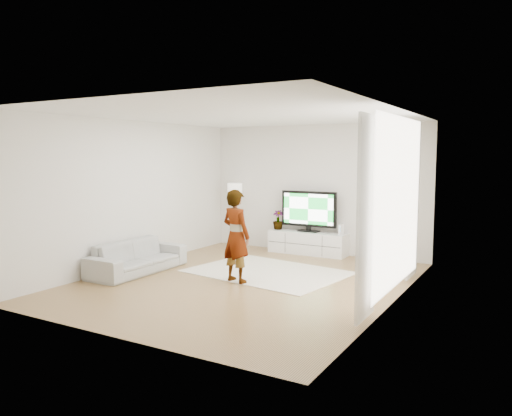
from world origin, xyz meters
The scene contains 17 objects.
floor centered at (0.00, 0.00, 0.00)m, with size 6.00×6.00×0.00m, color #AD874E.
ceiling centered at (0.00, 0.00, 2.80)m, with size 6.00×6.00×0.00m, color white.
wall_left centered at (-2.50, 0.00, 1.40)m, with size 0.02×6.00×2.80m, color silver.
wall_right centered at (2.50, 0.00, 1.40)m, with size 0.02×6.00×2.80m, color silver.
wall_back centered at (0.00, 3.00, 1.40)m, with size 5.00×0.02×2.80m, color silver.
wall_front centered at (0.00, -3.00, 1.40)m, with size 5.00×0.02×2.80m, color silver.
window centered at (2.48, 0.30, 1.45)m, with size 0.01×2.60×2.50m, color white.
curtain_near centered at (2.40, -1.00, 1.35)m, with size 0.04×0.70×2.60m, color white.
curtain_far centered at (2.40, 1.60, 1.35)m, with size 0.04×0.70×2.60m, color white.
media_console centered at (-0.07, 2.76, 0.24)m, with size 1.73×0.49×0.49m.
television centered at (-0.07, 2.79, 0.96)m, with size 1.27×0.25×0.88m.
game_console centered at (0.69, 2.76, 0.60)m, with size 0.07×0.17×0.22m.
potted_plant centered at (-0.80, 2.77, 0.70)m, with size 0.24×0.24×0.43m, color #3F7238.
rug centered at (0.00, 0.80, 0.01)m, with size 2.72×1.96×0.01m, color white.
player centered at (-0.11, -0.11, 0.80)m, with size 0.57×0.37×1.56m, color #334772.
sofa centered at (-2.07, -0.38, 0.29)m, with size 1.97×0.77×0.58m, color #AFAFAA.
floor_lamp centered at (-1.81, 2.55, 1.27)m, with size 0.33×0.33×1.50m.
Camera 1 is at (4.29, -7.10, 2.13)m, focal length 35.00 mm.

